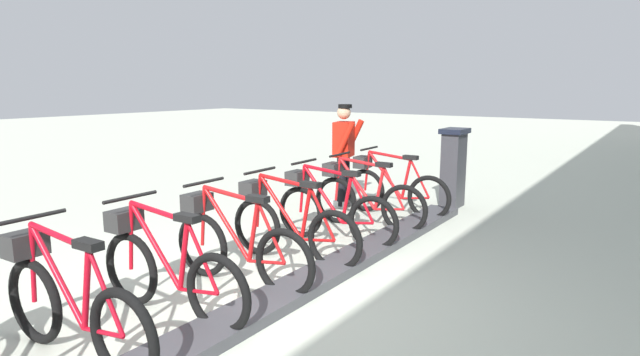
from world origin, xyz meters
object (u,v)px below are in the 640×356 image
Objects in this scene: bike_docked_2 at (330,209)px; bike_docked_0 at (391,187)px; bike_docked_4 at (235,243)px; worker_near_rack at (344,151)px; bike_docked_5 at (165,268)px; bike_docked_6 at (68,303)px; bike_docked_3 at (288,224)px; bike_docked_1 at (364,197)px; payment_kiosk at (453,166)px.

bike_docked_0 is at bearing -90.00° from bike_docked_2.
bike_docked_4 is 1.04× the size of worker_near_rack.
bike_docked_6 is (0.00, 0.85, 0.00)m from bike_docked_5.
bike_docked_2 is 2.56m from bike_docked_5.
worker_near_rack is at bearing -63.22° from bike_docked_2.
bike_docked_4 is (0.00, 0.85, 0.00)m from bike_docked_3.
payment_kiosk is at bearing -106.65° from bike_docked_1.
bike_docked_3 is at bearing -90.00° from bike_docked_4.
bike_docked_3 is 2.88m from worker_near_rack.
bike_docked_5 is 1.00× the size of bike_docked_6.
bike_docked_3 is at bearing -90.00° from bike_docked_6.
worker_near_rack is (0.92, -1.83, 0.48)m from bike_docked_2.
bike_docked_3 is 0.85m from bike_docked_4.
payment_kiosk is 2.01m from bike_docked_1.
bike_docked_0 is 0.85m from bike_docked_1.
bike_docked_0 and bike_docked_6 have the same top height.
bike_docked_1 is 1.00× the size of bike_docked_3.
payment_kiosk is at bearing -97.28° from bike_docked_4.
payment_kiosk reaches higher than bike_docked_3.
payment_kiosk is 0.74× the size of bike_docked_4.
bike_docked_5 is at bearing 90.00° from bike_docked_0.
bike_docked_4 is 1.00× the size of bike_docked_5.
bike_docked_2 and bike_docked_3 have the same top height.
bike_docked_4 is at bearing 90.00° from bike_docked_1.
payment_kiosk is at bearing -148.01° from worker_near_rack.
bike_docked_2 is 1.00× the size of bike_docked_6.
bike_docked_6 is 1.04× the size of worker_near_rack.
bike_docked_3 is at bearing -90.00° from bike_docked_5.
bike_docked_0 is 1.05m from worker_near_rack.
bike_docked_2 is 1.71m from bike_docked_4.
bike_docked_3 is at bearing 108.99° from worker_near_rack.
bike_docked_2 is 1.00× the size of bike_docked_5.
bike_docked_3 is (0.57, 3.62, -0.24)m from payment_kiosk.
bike_docked_5 is (0.00, 0.85, 0.00)m from bike_docked_4.
worker_near_rack reaches higher than bike_docked_4.
bike_docked_4 is 3.69m from worker_near_rack.
worker_near_rack reaches higher than bike_docked_0.
worker_near_rack is at bearing -78.12° from bike_docked_5.
bike_docked_6 is (0.00, 4.27, 0.00)m from bike_docked_1.
bike_docked_2 and bike_docked_6 have the same top height.
worker_near_rack is at bearing -71.01° from bike_docked_3.
bike_docked_1 is at bearing 73.35° from payment_kiosk.
bike_docked_5 is (0.00, 4.27, 0.00)m from bike_docked_0.
payment_kiosk is 0.74× the size of bike_docked_6.
payment_kiosk reaches higher than bike_docked_2.
payment_kiosk reaches higher than bike_docked_4.
bike_docked_2 is (0.00, 0.85, 0.00)m from bike_docked_1.
bike_docked_0 is 1.00× the size of bike_docked_3.
bike_docked_5 is (0.57, 5.33, -0.24)m from payment_kiosk.
bike_docked_3 is 1.04× the size of worker_near_rack.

